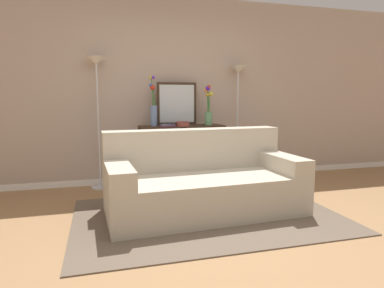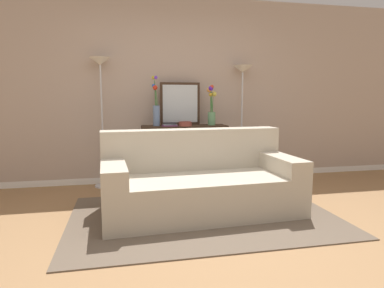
{
  "view_description": "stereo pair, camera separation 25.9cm",
  "coord_description": "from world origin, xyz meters",
  "px_view_note": "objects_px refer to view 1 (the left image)",
  "views": [
    {
      "loc": [
        -0.96,
        -2.63,
        1.23
      ],
      "look_at": [
        0.13,
        1.31,
        0.67
      ],
      "focal_mm": 31.44,
      "sensor_mm": 36.0,
      "label": 1
    },
    {
      "loc": [
        -0.71,
        -2.69,
        1.23
      ],
      "look_at": [
        0.13,
        1.31,
        0.67
      ],
      "focal_mm": 31.44,
      "sensor_mm": 36.0,
      "label": 2
    }
  ],
  "objects_px": {
    "console_table": "(182,145)",
    "vase_short_flowers": "(208,108)",
    "book_stack": "(168,125)",
    "floor_lamp_right": "(238,91)",
    "couch": "(202,184)",
    "fruit_bowl": "(183,124)",
    "floor_lamp_left": "(97,86)",
    "book_row_under_console": "(158,182)",
    "wall_mirror": "(177,104)",
    "vase_tall_flowers": "(153,109)"
  },
  "relations": [
    {
      "from": "wall_mirror",
      "to": "vase_tall_flowers",
      "type": "relative_size",
      "value": 0.88
    },
    {
      "from": "floor_lamp_right",
      "to": "vase_tall_flowers",
      "type": "xyz_separation_m",
      "value": [
        -1.29,
        -0.13,
        -0.25
      ]
    },
    {
      "from": "floor_lamp_right",
      "to": "vase_short_flowers",
      "type": "height_order",
      "value": "floor_lamp_right"
    },
    {
      "from": "floor_lamp_right",
      "to": "wall_mirror",
      "type": "relative_size",
      "value": 2.84
    },
    {
      "from": "couch",
      "to": "vase_short_flowers",
      "type": "relative_size",
      "value": 3.73
    },
    {
      "from": "couch",
      "to": "vase_tall_flowers",
      "type": "height_order",
      "value": "vase_tall_flowers"
    },
    {
      "from": "wall_mirror",
      "to": "book_stack",
      "type": "xyz_separation_m",
      "value": [
        -0.19,
        -0.24,
        -0.28
      ]
    },
    {
      "from": "book_stack",
      "to": "book_row_under_console",
      "type": "height_order",
      "value": "book_stack"
    },
    {
      "from": "floor_lamp_right",
      "to": "vase_short_flowers",
      "type": "bearing_deg",
      "value": -162.87
    },
    {
      "from": "console_table",
      "to": "wall_mirror",
      "type": "distance_m",
      "value": 0.59
    },
    {
      "from": "console_table",
      "to": "floor_lamp_right",
      "type": "height_order",
      "value": "floor_lamp_right"
    },
    {
      "from": "book_stack",
      "to": "wall_mirror",
      "type": "bearing_deg",
      "value": 52.14
    },
    {
      "from": "vase_tall_flowers",
      "to": "fruit_bowl",
      "type": "relative_size",
      "value": 3.71
    },
    {
      "from": "wall_mirror",
      "to": "fruit_bowl",
      "type": "bearing_deg",
      "value": -84.68
    },
    {
      "from": "vase_tall_flowers",
      "to": "fruit_bowl",
      "type": "xyz_separation_m",
      "value": [
        0.38,
        -0.12,
        -0.21
      ]
    },
    {
      "from": "fruit_bowl",
      "to": "floor_lamp_left",
      "type": "bearing_deg",
      "value": 167.32
    },
    {
      "from": "floor_lamp_left",
      "to": "floor_lamp_right",
      "type": "xyz_separation_m",
      "value": [
        2.02,
        0.0,
        -0.05
      ]
    },
    {
      "from": "floor_lamp_left",
      "to": "book_stack",
      "type": "height_order",
      "value": "floor_lamp_left"
    },
    {
      "from": "fruit_bowl",
      "to": "console_table",
      "type": "bearing_deg",
      "value": 84.52
    },
    {
      "from": "floor_lamp_right",
      "to": "book_row_under_console",
      "type": "relative_size",
      "value": 6.36
    },
    {
      "from": "floor_lamp_left",
      "to": "vase_tall_flowers",
      "type": "relative_size",
      "value": 2.6
    },
    {
      "from": "console_table",
      "to": "vase_short_flowers",
      "type": "height_order",
      "value": "vase_short_flowers"
    },
    {
      "from": "console_table",
      "to": "fruit_bowl",
      "type": "bearing_deg",
      "value": -95.48
    },
    {
      "from": "wall_mirror",
      "to": "couch",
      "type": "bearing_deg",
      "value": -90.88
    },
    {
      "from": "book_row_under_console",
      "to": "book_stack",
      "type": "bearing_deg",
      "value": -37.53
    },
    {
      "from": "couch",
      "to": "fruit_bowl",
      "type": "xyz_separation_m",
      "value": [
        0.04,
        1.05,
        0.58
      ]
    },
    {
      "from": "fruit_bowl",
      "to": "vase_short_flowers",
      "type": "bearing_deg",
      "value": 13.07
    },
    {
      "from": "vase_short_flowers",
      "to": "book_stack",
      "type": "height_order",
      "value": "vase_short_flowers"
    },
    {
      "from": "floor_lamp_left",
      "to": "book_row_under_console",
      "type": "xyz_separation_m",
      "value": [
        0.78,
        -0.14,
        -1.34
      ]
    },
    {
      "from": "vase_tall_flowers",
      "to": "book_stack",
      "type": "relative_size",
      "value": 3.26
    },
    {
      "from": "fruit_bowl",
      "to": "book_stack",
      "type": "height_order",
      "value": "fruit_bowl"
    },
    {
      "from": "wall_mirror",
      "to": "book_stack",
      "type": "bearing_deg",
      "value": -127.86
    },
    {
      "from": "console_table",
      "to": "floor_lamp_right",
      "type": "distance_m",
      "value": 1.19
    },
    {
      "from": "book_stack",
      "to": "vase_tall_flowers",
      "type": "bearing_deg",
      "value": 149.31
    },
    {
      "from": "console_table",
      "to": "fruit_bowl",
      "type": "relative_size",
      "value": 6.44
    },
    {
      "from": "book_row_under_console",
      "to": "fruit_bowl",
      "type": "bearing_deg",
      "value": -18.06
    },
    {
      "from": "book_row_under_console",
      "to": "vase_short_flowers",
      "type": "bearing_deg",
      "value": -1.27
    },
    {
      "from": "wall_mirror",
      "to": "vase_short_flowers",
      "type": "height_order",
      "value": "wall_mirror"
    },
    {
      "from": "book_row_under_console",
      "to": "floor_lamp_right",
      "type": "bearing_deg",
      "value": 6.51
    },
    {
      "from": "couch",
      "to": "wall_mirror",
      "type": "distance_m",
      "value": 1.55
    },
    {
      "from": "wall_mirror",
      "to": "fruit_bowl",
      "type": "relative_size",
      "value": 3.27
    },
    {
      "from": "vase_tall_flowers",
      "to": "floor_lamp_left",
      "type": "bearing_deg",
      "value": 169.68
    },
    {
      "from": "console_table",
      "to": "book_stack",
      "type": "xyz_separation_m",
      "value": [
        -0.22,
        -0.09,
        0.3
      ]
    },
    {
      "from": "floor_lamp_right",
      "to": "fruit_bowl",
      "type": "bearing_deg",
      "value": -164.63
    },
    {
      "from": "vase_short_flowers",
      "to": "book_row_under_console",
      "type": "bearing_deg",
      "value": 178.73
    },
    {
      "from": "floor_lamp_left",
      "to": "vase_short_flowers",
      "type": "height_order",
      "value": "floor_lamp_left"
    },
    {
      "from": "wall_mirror",
      "to": "vase_short_flowers",
      "type": "xyz_separation_m",
      "value": [
        0.42,
        -0.16,
        -0.06
      ]
    },
    {
      "from": "floor_lamp_left",
      "to": "vase_tall_flowers",
      "type": "height_order",
      "value": "floor_lamp_left"
    },
    {
      "from": "floor_lamp_right",
      "to": "wall_mirror",
      "type": "bearing_deg",
      "value": 179.71
    },
    {
      "from": "couch",
      "to": "fruit_bowl",
      "type": "relative_size",
      "value": 11.42
    }
  ]
}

